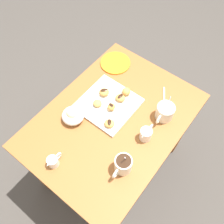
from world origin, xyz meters
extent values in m
plane|color=#423D38|center=(0.00, 0.00, 0.00)|extent=(8.00, 8.00, 0.00)
cube|color=#935628|center=(0.00, 0.00, 0.68)|extent=(0.93, 0.68, 0.04)
cube|color=#935628|center=(-0.41, -0.28, 0.33)|extent=(0.07, 0.07, 0.66)
cube|color=#935628|center=(0.41, -0.28, 0.33)|extent=(0.07, 0.07, 0.66)
cube|color=#935628|center=(-0.41, 0.28, 0.33)|extent=(0.07, 0.07, 0.66)
cube|color=silver|center=(-0.06, -0.08, 0.71)|extent=(0.29, 0.29, 0.02)
cylinder|color=silver|center=(-0.18, 0.20, 0.75)|extent=(0.09, 0.09, 0.09)
torus|color=silver|center=(-0.13, 0.20, 0.75)|extent=(0.06, 0.01, 0.06)
cylinder|color=#331E11|center=(-0.18, 0.20, 0.78)|extent=(0.08, 0.08, 0.01)
cylinder|color=silver|center=(-0.20, 0.20, 0.78)|extent=(0.04, 0.02, 0.11)
cylinder|color=silver|center=(0.18, 0.20, 0.75)|extent=(0.08, 0.08, 0.10)
torus|color=silver|center=(0.23, 0.20, 0.75)|extent=(0.06, 0.01, 0.06)
cylinder|color=#331E11|center=(0.18, 0.20, 0.79)|extent=(0.07, 0.07, 0.01)
cylinder|color=silver|center=(0.17, 0.20, 0.79)|extent=(0.04, 0.02, 0.12)
cylinder|color=silver|center=(-0.02, 0.20, 0.74)|extent=(0.06, 0.06, 0.07)
cone|color=silver|center=(0.01, 0.20, 0.76)|extent=(0.02, 0.02, 0.02)
torus|color=silver|center=(-0.06, 0.20, 0.74)|extent=(0.05, 0.01, 0.05)
cylinder|color=white|center=(-0.02, 0.20, 0.77)|extent=(0.05, 0.05, 0.01)
ellipsoid|color=silver|center=(0.13, -0.17, 0.73)|extent=(0.12, 0.12, 0.06)
sphere|color=#F4E5B2|center=(0.13, -0.17, 0.76)|extent=(0.06, 0.06, 0.06)
ellipsoid|color=green|center=(0.14, -0.17, 0.78)|extent=(0.02, 0.03, 0.02)
cylinder|color=silver|center=(0.37, -0.07, 0.73)|extent=(0.05, 0.05, 0.05)
cone|color=silver|center=(0.40, -0.07, 0.75)|extent=(0.02, 0.02, 0.02)
torus|color=silver|center=(0.34, -0.07, 0.73)|extent=(0.04, 0.01, 0.04)
cylinder|color=black|center=(0.37, -0.07, 0.75)|extent=(0.04, 0.04, 0.01)
cylinder|color=orange|center=(-0.32, -0.23, 0.71)|extent=(0.18, 0.18, 0.01)
cube|color=silver|center=(-0.29, 0.14, 0.70)|extent=(0.13, 0.09, 0.00)
ellipsoid|color=silver|center=(-0.22, 0.18, 0.70)|extent=(0.03, 0.02, 0.01)
ellipsoid|color=#D19347|center=(-0.17, -0.04, 0.74)|extent=(0.07, 0.07, 0.04)
ellipsoid|color=#D19347|center=(0.05, 0.01, 0.73)|extent=(0.07, 0.07, 0.03)
ellipsoid|color=black|center=(0.05, 0.01, 0.75)|extent=(0.04, 0.04, 0.00)
ellipsoid|color=#D19347|center=(-0.01, -0.12, 0.73)|extent=(0.06, 0.07, 0.03)
ellipsoid|color=#D19347|center=(-0.12, -0.04, 0.73)|extent=(0.06, 0.06, 0.03)
ellipsoid|color=black|center=(-0.12, -0.04, 0.75)|extent=(0.04, 0.02, 0.00)
ellipsoid|color=#D19347|center=(-0.04, -0.04, 0.74)|extent=(0.04, 0.04, 0.04)
ellipsoid|color=black|center=(-0.04, -0.04, 0.76)|extent=(0.02, 0.03, 0.00)
ellipsoid|color=#D19347|center=(-0.09, -0.13, 0.74)|extent=(0.08, 0.08, 0.04)
ellipsoid|color=black|center=(-0.09, -0.13, 0.76)|extent=(0.04, 0.04, 0.00)
camera|label=1|loc=(0.52, 0.40, 1.85)|focal=39.65mm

